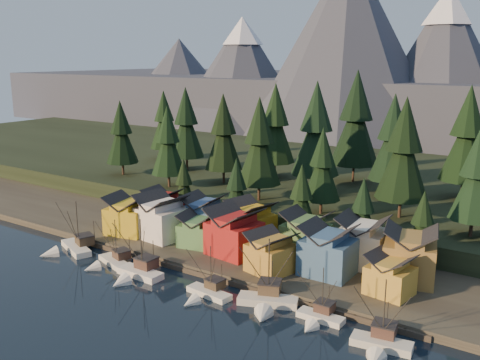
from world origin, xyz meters
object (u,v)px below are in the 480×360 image
Objects in this scene: boat_5 at (318,311)px; boat_6 at (381,336)px; boat_4 at (267,293)px; boat_3 at (205,287)px; boat_0 at (70,242)px; boat_2 at (136,266)px; house_front_0 at (128,213)px; house_back_1 at (203,214)px; house_front_1 at (162,215)px; boat_1 at (109,256)px; house_back_0 at (163,206)px.

boat_5 is 0.85× the size of boat_6.
boat_6 is at bearing -28.59° from boat_4.
boat_6 is at bearing 6.62° from boat_3.
boat_2 reaches higher than boat_0.
house_front_0 is (-33.32, 14.73, 4.30)m from boat_3.
house_back_1 reaches higher than house_front_0.
house_back_1 is (-2.26, 24.14, 3.82)m from boat_2.
house_front_1 is (-56.27, 16.29, 4.40)m from boat_6.
boat_1 is 25.01m from boat_3.
boat_0 is at bearing 171.13° from boat_6.
boat_0 is 1.34× the size of house_back_1.
house_front_0 is 1.22× the size of house_back_0.
boat_3 is 0.79× the size of boat_4.
boat_5 is at bearing 14.41° from boat_3.
boat_2 is 1.37× the size of house_back_1.
boat_5 is 1.06× the size of house_back_1.
boat_2 is at bearing 16.10° from boat_0.
house_back_1 is (6.45, 6.93, -0.36)m from house_front_1.
boat_6 is at bearing 17.00° from boat_1.
boat_4 reaches higher than boat_2.
boat_3 is 20.60m from boat_5.
house_back_1 is (-29.21, 20.56, 3.84)m from boat_4.
house_back_0 is at bearing 136.39° from house_front_1.
house_back_0 reaches higher than boat_1.
boat_6 is at bearing -25.10° from house_front_0.
boat_3 is 39.82m from house_back_0.
house_back_1 is (-49.83, 23.22, 4.04)m from boat_6.
boat_0 is 21.90m from boat_2.
house_back_0 reaches higher than boat_3.
boat_6 is 1.25× the size of house_back_1.
house_front_0 reaches higher than boat_6.
boat_2 is at bearing 173.32° from boat_6.
boat_0 is 20.37m from house_front_1.
boat_0 reaches higher than boat_3.
boat_6 is 67.30m from house_back_0.
house_front_0 is (-44.17, 11.80, 3.69)m from boat_4.
boat_5 is at bearing -26.82° from house_back_0.
boat_0 reaches higher than house_back_1.
boat_0 reaches higher than boat_6.
house_front_1 is at bearing 118.63° from boat_2.
boat_5 is 1.13× the size of house_back_0.
boat_1 is 35.91m from boat_4.
boat_1 is 23.95m from house_back_1.
boat_4 is 47.37m from house_back_0.
boat_4 is (26.95, 3.58, -0.02)m from boat_2.
boat_0 is 23.89m from house_back_0.
boat_3 is 36.69m from house_front_0.
boat_1 is at bearing -71.46° from house_front_0.
boat_1 is (12.89, -0.68, -0.34)m from boat_0.
boat_2 reaches higher than boat_6.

